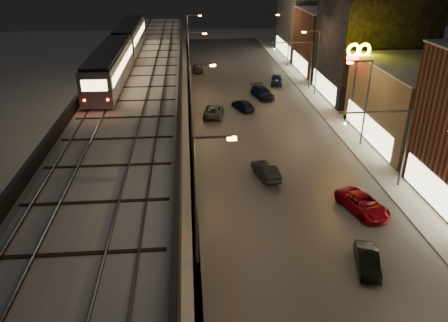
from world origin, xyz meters
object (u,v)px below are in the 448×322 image
car_onc_silver (367,261)px  car_onc_white (262,93)px  subway_train (121,49)px  car_near_white (266,171)px  car_onc_dark (363,204)px  car_far_white (198,67)px  car_onc_red (277,80)px  car_mid_dark (243,105)px  car_mid_silver (214,111)px

car_onc_silver → car_onc_white: car_onc_white is taller
subway_train → car_near_white: bearing=-51.3°
subway_train → car_onc_dark: subway_train is taller
car_far_white → car_onc_dark: car_far_white is taller
car_onc_red → car_far_white: bearing=154.3°
car_onc_dark → car_onc_red: 36.75m
car_near_white → car_onc_white: size_ratio=0.81×
car_mid_dark → car_onc_silver: (4.05, -31.92, -0.01)m
car_far_white → car_onc_dark: bearing=102.9°
car_near_white → car_mid_silver: bearing=-89.8°
car_mid_dark → car_far_white: bearing=-94.7°
car_far_white → car_onc_white: 17.88m
car_mid_silver → car_onc_dark: 25.24m
subway_train → car_onc_dark: (20.85, -24.20, -7.59)m
subway_train → car_near_white: size_ratio=8.28×
car_onc_dark → car_near_white: bearing=119.5°
car_mid_silver → car_onc_dark: car_onc_dark is taller
car_near_white → car_onc_silver: size_ratio=1.11×
car_onc_white → car_mid_dark: bearing=-136.9°
car_near_white → car_onc_red: size_ratio=0.96×
subway_train → car_near_white: 24.10m
car_mid_silver → car_far_white: (-1.25, 22.87, 0.05)m
car_mid_dark → car_onc_silver: 32.18m
car_onc_white → subway_train: bearing=-174.5°
car_near_white → car_far_white: car_far_white is taller
subway_train → car_mid_dark: 16.49m
car_far_white → car_onc_silver: car_far_white is taller
car_mid_silver → car_far_white: car_far_white is taller
car_near_white → car_onc_silver: bearing=96.3°
car_near_white → car_mid_dark: size_ratio=0.97×
car_near_white → car_mid_dark: 18.91m
car_mid_dark → car_onc_silver: car_mid_dark is taller
car_near_white → car_onc_dark: car_onc_dark is taller
car_far_white → car_onc_red: car_onc_red is taller
subway_train → car_onc_white: (17.88, 6.01, -7.54)m
car_mid_silver → car_onc_silver: bearing=115.5°
car_near_white → car_mid_dark: (0.27, 18.90, -0.06)m
car_mid_dark → car_onc_red: bearing=-138.8°
subway_train → car_near_white: (14.30, -17.85, -7.60)m
car_mid_silver → car_onc_silver: car_mid_silver is taller
car_onc_red → car_mid_silver: bearing=-115.6°
car_mid_dark → car_onc_white: size_ratio=0.84×
car_mid_dark → car_onc_white: 5.96m
car_onc_silver → car_onc_red: (2.61, 43.41, 0.12)m
car_onc_white → car_onc_red: car_onc_white is taller
subway_train → car_onc_red: 25.78m
car_mid_silver → car_onc_red: bearing=-117.2°
car_mid_dark → car_onc_dark: 26.03m
car_far_white → car_near_white: bearing=96.0°
car_mid_dark → car_onc_dark: (6.28, -25.26, 0.07)m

